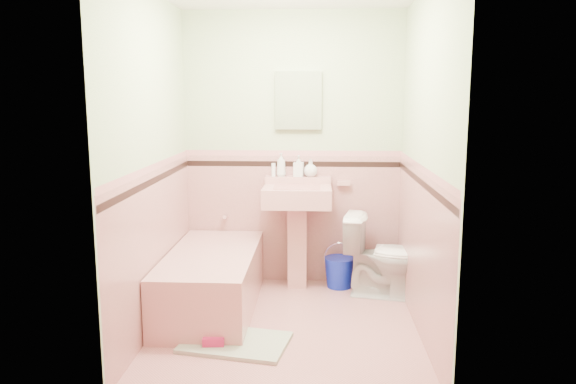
{
  "coord_description": "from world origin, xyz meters",
  "views": [
    {
      "loc": [
        0.23,
        -4.03,
        1.74
      ],
      "look_at": [
        0.0,
        0.25,
        1.0
      ],
      "focal_mm": 34.84,
      "sensor_mm": 36.0,
      "label": 1
    }
  ],
  "objects_px": {
    "soap_bottle_mid": "(299,166)",
    "toilet": "(386,256)",
    "soap_bottle_left": "(281,165)",
    "sink": "(297,238)",
    "bathtub": "(212,282)",
    "soap_bottle_right": "(311,168)",
    "shoe": "(213,341)",
    "bucket": "(339,272)",
    "medicine_cabinet": "(298,100)"
  },
  "relations": [
    {
      "from": "bathtub",
      "to": "soap_bottle_left",
      "type": "relative_size",
      "value": 7.0
    },
    {
      "from": "bucket",
      "to": "shoe",
      "type": "relative_size",
      "value": 1.87
    },
    {
      "from": "sink",
      "to": "toilet",
      "type": "xyz_separation_m",
      "value": [
        0.78,
        -0.15,
        -0.11
      ]
    },
    {
      "from": "soap_bottle_mid",
      "to": "bucket",
      "type": "xyz_separation_m",
      "value": [
        0.38,
        -0.12,
        -0.97
      ]
    },
    {
      "from": "bathtub",
      "to": "soap_bottle_mid",
      "type": "bearing_deg",
      "value": 46.01
    },
    {
      "from": "soap_bottle_mid",
      "to": "bucket",
      "type": "distance_m",
      "value": 1.05
    },
    {
      "from": "sink",
      "to": "bucket",
      "type": "distance_m",
      "value": 0.52
    },
    {
      "from": "bathtub",
      "to": "soap_bottle_mid",
      "type": "distance_m",
      "value": 1.32
    },
    {
      "from": "soap_bottle_mid",
      "to": "bucket",
      "type": "height_order",
      "value": "soap_bottle_mid"
    },
    {
      "from": "bathtub",
      "to": "soap_bottle_left",
      "type": "xyz_separation_m",
      "value": [
        0.53,
        0.71,
        0.89
      ]
    },
    {
      "from": "medicine_cabinet",
      "to": "shoe",
      "type": "xyz_separation_m",
      "value": [
        -0.53,
        -1.5,
        -1.64
      ]
    },
    {
      "from": "sink",
      "to": "soap_bottle_left",
      "type": "xyz_separation_m",
      "value": [
        -0.15,
        0.18,
        0.64
      ]
    },
    {
      "from": "bathtub",
      "to": "bucket",
      "type": "xyz_separation_m",
      "value": [
        1.07,
        0.59,
        -0.09
      ]
    },
    {
      "from": "shoe",
      "to": "soap_bottle_left",
      "type": "bearing_deg",
      "value": 71.23
    },
    {
      "from": "bathtub",
      "to": "medicine_cabinet",
      "type": "xyz_separation_m",
      "value": [
        0.68,
        0.74,
        1.47
      ]
    },
    {
      "from": "bathtub",
      "to": "soap_bottle_right",
      "type": "xyz_separation_m",
      "value": [
        0.79,
        0.71,
        0.86
      ]
    },
    {
      "from": "medicine_cabinet",
      "to": "bucket",
      "type": "relative_size",
      "value": 1.85
    },
    {
      "from": "toilet",
      "to": "bucket",
      "type": "bearing_deg",
      "value": 73.31
    },
    {
      "from": "soap_bottle_right",
      "to": "shoe",
      "type": "relative_size",
      "value": 1.05
    },
    {
      "from": "soap_bottle_mid",
      "to": "soap_bottle_right",
      "type": "height_order",
      "value": "soap_bottle_mid"
    },
    {
      "from": "sink",
      "to": "toilet",
      "type": "distance_m",
      "value": 0.8
    },
    {
      "from": "toilet",
      "to": "bathtub",
      "type": "bearing_deg",
      "value": 116.04
    },
    {
      "from": "sink",
      "to": "shoe",
      "type": "distance_m",
      "value": 1.45
    },
    {
      "from": "soap_bottle_right",
      "to": "medicine_cabinet",
      "type": "bearing_deg",
      "value": 165.38
    },
    {
      "from": "soap_bottle_mid",
      "to": "toilet",
      "type": "distance_m",
      "value": 1.13
    },
    {
      "from": "soap_bottle_mid",
      "to": "toilet",
      "type": "relative_size",
      "value": 0.27
    },
    {
      "from": "soap_bottle_right",
      "to": "shoe",
      "type": "xyz_separation_m",
      "value": [
        -0.65,
        -1.47,
        -1.03
      ]
    },
    {
      "from": "soap_bottle_mid",
      "to": "bucket",
      "type": "relative_size",
      "value": 0.69
    },
    {
      "from": "medicine_cabinet",
      "to": "toilet",
      "type": "distance_m",
      "value": 1.59
    },
    {
      "from": "bucket",
      "to": "shoe",
      "type": "xyz_separation_m",
      "value": [
        -0.92,
        -1.34,
        -0.08
      ]
    },
    {
      "from": "medicine_cabinet",
      "to": "soap_bottle_left",
      "type": "distance_m",
      "value": 0.6
    },
    {
      "from": "soap_bottle_left",
      "to": "soap_bottle_mid",
      "type": "height_order",
      "value": "soap_bottle_left"
    },
    {
      "from": "sink",
      "to": "toilet",
      "type": "height_order",
      "value": "sink"
    },
    {
      "from": "medicine_cabinet",
      "to": "soap_bottle_right",
      "type": "distance_m",
      "value": 0.62
    },
    {
      "from": "medicine_cabinet",
      "to": "shoe",
      "type": "height_order",
      "value": "medicine_cabinet"
    },
    {
      "from": "soap_bottle_mid",
      "to": "bathtub",
      "type": "bearing_deg",
      "value": -133.99
    },
    {
      "from": "soap_bottle_right",
      "to": "toilet",
      "type": "distance_m",
      "value": 1.04
    },
    {
      "from": "toilet",
      "to": "soap_bottle_mid",
      "type": "bearing_deg",
      "value": 78.36
    },
    {
      "from": "bucket",
      "to": "bathtub",
      "type": "bearing_deg",
      "value": -151.14
    },
    {
      "from": "soap_bottle_left",
      "to": "toilet",
      "type": "bearing_deg",
      "value": -19.53
    },
    {
      "from": "sink",
      "to": "medicine_cabinet",
      "type": "height_order",
      "value": "medicine_cabinet"
    },
    {
      "from": "toilet",
      "to": "shoe",
      "type": "relative_size",
      "value": 4.88
    },
    {
      "from": "sink",
      "to": "shoe",
      "type": "height_order",
      "value": "sink"
    },
    {
      "from": "soap_bottle_right",
      "to": "toilet",
      "type": "bearing_deg",
      "value": -26.49
    },
    {
      "from": "shoe",
      "to": "bucket",
      "type": "bearing_deg",
      "value": 51.27
    },
    {
      "from": "medicine_cabinet",
      "to": "soap_bottle_mid",
      "type": "height_order",
      "value": "medicine_cabinet"
    },
    {
      "from": "toilet",
      "to": "bucket",
      "type": "relative_size",
      "value": 2.6
    },
    {
      "from": "soap_bottle_right",
      "to": "shoe",
      "type": "bearing_deg",
      "value": -113.83
    },
    {
      "from": "medicine_cabinet",
      "to": "bucket",
      "type": "bearing_deg",
      "value": -21.27
    },
    {
      "from": "soap_bottle_right",
      "to": "soap_bottle_mid",
      "type": "bearing_deg",
      "value": 180.0
    }
  ]
}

